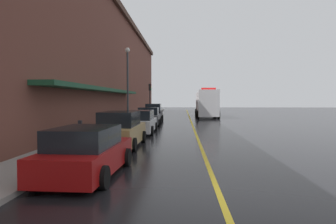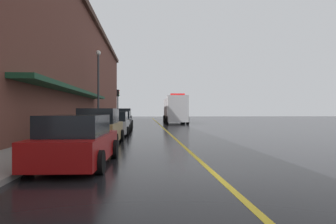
{
  "view_description": "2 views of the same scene",
  "coord_description": "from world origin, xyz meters",
  "px_view_note": "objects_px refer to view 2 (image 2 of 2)",
  "views": [
    {
      "loc": [
        -0.93,
        -7.69,
        2.4
      ],
      "look_at": [
        -2.11,
        17.23,
        1.34
      ],
      "focal_mm": 32.68,
      "sensor_mm": 36.0,
      "label": 1
    },
    {
      "loc": [
        -1.86,
        -8.01,
        1.68
      ],
      "look_at": [
        0.71,
        25.09,
        1.53
      ],
      "focal_mm": 33.12,
      "sensor_mm": 36.0,
      "label": 2
    }
  ],
  "objects_px": {
    "parked_car_2": "(115,124)",
    "box_truck": "(175,110)",
    "parked_car_1": "(100,128)",
    "traffic_light_near": "(118,99)",
    "parking_meter_0": "(61,125)",
    "parking_meter_1": "(101,118)",
    "street_lamp_left": "(98,80)",
    "parked_car_0": "(77,141)",
    "parked_car_3": "(120,121)",
    "parked_car_4": "(123,118)",
    "parking_meter_2": "(84,121)"
  },
  "relations": [
    {
      "from": "parked_car_2",
      "to": "box_truck",
      "type": "distance_m",
      "value": 19.86
    },
    {
      "from": "parked_car_0",
      "to": "traffic_light_near",
      "type": "bearing_deg",
      "value": 4.76
    },
    {
      "from": "parked_car_3",
      "to": "parked_car_4",
      "type": "distance_m",
      "value": 5.16
    },
    {
      "from": "traffic_light_near",
      "to": "parked_car_1",
      "type": "bearing_deg",
      "value": -87.22
    },
    {
      "from": "parked_car_3",
      "to": "parking_meter_2",
      "type": "distance_m",
      "value": 9.61
    },
    {
      "from": "parked_car_0",
      "to": "street_lamp_left",
      "type": "distance_m",
      "value": 18.99
    },
    {
      "from": "parked_car_3",
      "to": "parked_car_4",
      "type": "xyz_separation_m",
      "value": [
        -0.05,
        5.15,
        0.1
      ]
    },
    {
      "from": "traffic_light_near",
      "to": "parked_car_4",
      "type": "bearing_deg",
      "value": -81.14
    },
    {
      "from": "parked_car_4",
      "to": "parking_meter_0",
      "type": "xyz_separation_m",
      "value": [
        -1.32,
        -19.88,
        0.18
      ]
    },
    {
      "from": "parked_car_4",
      "to": "parking_meter_1",
      "type": "relative_size",
      "value": 3.13
    },
    {
      "from": "parking_meter_0",
      "to": "parked_car_3",
      "type": "bearing_deg",
      "value": 84.69
    },
    {
      "from": "parking_meter_1",
      "to": "box_truck",
      "type": "bearing_deg",
      "value": 63.74
    },
    {
      "from": "parked_car_0",
      "to": "parked_car_4",
      "type": "height_order",
      "value": "parked_car_4"
    },
    {
      "from": "parking_meter_1",
      "to": "parking_meter_2",
      "type": "height_order",
      "value": "same"
    },
    {
      "from": "box_truck",
      "to": "parking_meter_0",
      "type": "xyz_separation_m",
      "value": [
        -7.59,
        -27.35,
        -0.73
      ]
    },
    {
      "from": "parked_car_0",
      "to": "parking_meter_1",
      "type": "distance_m",
      "value": 15.66
    },
    {
      "from": "parking_meter_1",
      "to": "street_lamp_left",
      "type": "relative_size",
      "value": 0.19
    },
    {
      "from": "box_truck",
      "to": "street_lamp_left",
      "type": "bearing_deg",
      "value": -32.82
    },
    {
      "from": "parking_meter_0",
      "to": "street_lamp_left",
      "type": "xyz_separation_m",
      "value": [
        -0.6,
        14.88,
        3.34
      ]
    },
    {
      "from": "parked_car_1",
      "to": "street_lamp_left",
      "type": "height_order",
      "value": "street_lamp_left"
    },
    {
      "from": "parked_car_1",
      "to": "parked_car_2",
      "type": "relative_size",
      "value": 0.98
    },
    {
      "from": "box_truck",
      "to": "street_lamp_left",
      "type": "distance_m",
      "value": 15.14
    },
    {
      "from": "parked_car_2",
      "to": "street_lamp_left",
      "type": "relative_size",
      "value": 0.7
    },
    {
      "from": "parked_car_3",
      "to": "box_truck",
      "type": "bearing_deg",
      "value": -27.24
    },
    {
      "from": "box_truck",
      "to": "parking_meter_2",
      "type": "bearing_deg",
      "value": -18.44
    },
    {
      "from": "parked_car_1",
      "to": "parking_meter_1",
      "type": "bearing_deg",
      "value": 8.92
    },
    {
      "from": "parking_meter_0",
      "to": "parking_meter_2",
      "type": "xyz_separation_m",
      "value": [
        0.0,
        5.22,
        0.0
      ]
    },
    {
      "from": "parked_car_1",
      "to": "traffic_light_near",
      "type": "distance_m",
      "value": 25.83
    },
    {
      "from": "parked_car_3",
      "to": "parked_car_4",
      "type": "relative_size",
      "value": 1.03
    },
    {
      "from": "parked_car_2",
      "to": "box_truck",
      "type": "relative_size",
      "value": 0.56
    },
    {
      "from": "street_lamp_left",
      "to": "parked_car_3",
      "type": "bearing_deg",
      "value": -4.54
    },
    {
      "from": "parked_car_0",
      "to": "parked_car_2",
      "type": "distance_m",
      "value": 12.12
    },
    {
      "from": "parked_car_0",
      "to": "street_lamp_left",
      "type": "height_order",
      "value": "street_lamp_left"
    },
    {
      "from": "parking_meter_0",
      "to": "parking_meter_1",
      "type": "height_order",
      "value": "same"
    },
    {
      "from": "parked_car_1",
      "to": "parking_meter_2",
      "type": "height_order",
      "value": "parked_car_1"
    },
    {
      "from": "parked_car_4",
      "to": "box_truck",
      "type": "xyz_separation_m",
      "value": [
        6.27,
        7.46,
        0.91
      ]
    },
    {
      "from": "parking_meter_0",
      "to": "parking_meter_2",
      "type": "relative_size",
      "value": 1.0
    },
    {
      "from": "traffic_light_near",
      "to": "parking_meter_2",
      "type": "bearing_deg",
      "value": -90.16
    },
    {
      "from": "parked_car_2",
      "to": "parked_car_1",
      "type": "bearing_deg",
      "value": 178.81
    },
    {
      "from": "parking_meter_2",
      "to": "traffic_light_near",
      "type": "xyz_separation_m",
      "value": [
        0.06,
        22.73,
        2.1
      ]
    },
    {
      "from": "box_truck",
      "to": "parking_meter_1",
      "type": "height_order",
      "value": "box_truck"
    },
    {
      "from": "traffic_light_near",
      "to": "street_lamp_left",
      "type": "bearing_deg",
      "value": -92.9
    },
    {
      "from": "parking_meter_1",
      "to": "street_lamp_left",
      "type": "xyz_separation_m",
      "value": [
        -0.6,
        2.92,
        3.34
      ]
    },
    {
      "from": "parked_car_4",
      "to": "street_lamp_left",
      "type": "relative_size",
      "value": 0.6
    },
    {
      "from": "parking_meter_1",
      "to": "parked_car_2",
      "type": "bearing_deg",
      "value": -67.17
    },
    {
      "from": "parked_car_4",
      "to": "parking_meter_1",
      "type": "height_order",
      "value": "parked_car_4"
    },
    {
      "from": "parked_car_4",
      "to": "box_truck",
      "type": "bearing_deg",
      "value": -40.98
    },
    {
      "from": "parked_car_2",
      "to": "parking_meter_2",
      "type": "height_order",
      "value": "parked_car_2"
    },
    {
      "from": "parking_meter_1",
      "to": "parked_car_3",
      "type": "bearing_deg",
      "value": 63.7
    },
    {
      "from": "box_truck",
      "to": "traffic_light_near",
      "type": "xyz_separation_m",
      "value": [
        -7.53,
        0.6,
        1.36
      ]
    }
  ]
}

